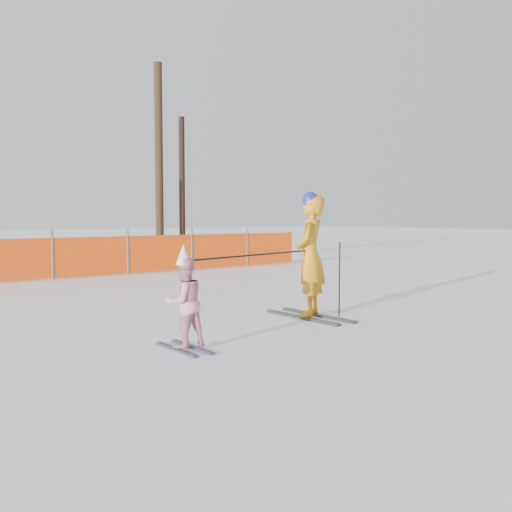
{
  "coord_description": "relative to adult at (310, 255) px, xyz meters",
  "views": [
    {
      "loc": [
        -5.09,
        -5.97,
        1.58
      ],
      "look_at": [
        0.0,
        0.5,
        1.0
      ],
      "focal_mm": 40.0,
      "sensor_mm": 36.0,
      "label": 1
    }
  ],
  "objects": [
    {
      "name": "adult",
      "position": [
        0.0,
        0.0,
        0.0
      ],
      "size": [
        0.81,
        1.58,
        1.95
      ],
      "color": "black",
      "rests_on": "ground"
    },
    {
      "name": "ground",
      "position": [
        -0.99,
        -0.41,
        -0.97
      ],
      "size": [
        120.0,
        120.0,
        0.0
      ],
      "primitive_type": "plane",
      "color": "white",
      "rests_on": "ground"
    },
    {
      "name": "tree_trunks",
      "position": [
        0.7,
        10.08,
        1.79
      ],
      "size": [
        8.92,
        2.22,
        6.55
      ],
      "color": "#322516",
      "rests_on": "ground"
    },
    {
      "name": "child",
      "position": [
        -2.63,
        -0.63,
        -0.4
      ],
      "size": [
        0.53,
        0.88,
        1.25
      ],
      "color": "black",
      "rests_on": "ground"
    },
    {
      "name": "safety_fence",
      "position": [
        -2.55,
        7.66,
        -0.42
      ],
      "size": [
        17.89,
        0.06,
        1.25
      ],
      "color": "#595960",
      "rests_on": "ground"
    },
    {
      "name": "ski_poles",
      "position": [
        -0.75,
        -0.28,
        -0.07
      ],
      "size": [
        2.98,
        0.59,
        1.17
      ],
      "color": "black",
      "rests_on": "ground"
    }
  ]
}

